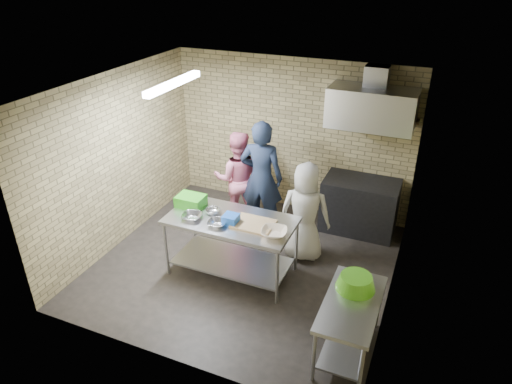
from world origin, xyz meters
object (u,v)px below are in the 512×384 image
(woman_pink, at_px, (237,178))
(woman_white, at_px, (305,212))
(blue_tub, at_px, (231,219))
(prep_table, at_px, (232,246))
(green_basin, at_px, (356,282))
(bottle_green, at_px, (403,114))
(stove, at_px, (359,206))
(man_navy, at_px, (261,178))
(side_counter, at_px, (349,327))
(green_crate, at_px, (191,201))

(woman_pink, distance_m, woman_white, 1.49)
(blue_tub, distance_m, woman_pink, 1.58)
(prep_table, distance_m, blue_tub, 0.52)
(blue_tub, distance_m, green_basin, 1.90)
(green_basin, relative_size, bottle_green, 3.07)
(bottle_green, distance_m, woman_pink, 2.81)
(stove, height_order, man_navy, man_navy)
(prep_table, relative_size, bottle_green, 11.92)
(stove, bearing_deg, prep_table, -127.58)
(green_basin, bearing_deg, bottle_green, 89.58)
(prep_table, bearing_deg, side_counter, -24.59)
(green_crate, bearing_deg, stove, 39.36)
(side_counter, bearing_deg, man_navy, 132.75)
(bottle_green, relative_size, man_navy, 0.08)
(green_basin, distance_m, man_navy, 2.68)
(side_counter, distance_m, green_basin, 0.52)
(blue_tub, height_order, woman_pink, woman_pink)
(green_crate, relative_size, woman_white, 0.26)
(green_basin, xyz_separation_m, bottle_green, (0.02, 2.74, 1.18))
(prep_table, relative_size, man_navy, 0.93)
(green_crate, distance_m, man_navy, 1.29)
(man_navy, bearing_deg, green_basin, 128.52)
(prep_table, height_order, bottle_green, bottle_green)
(green_crate, xyz_separation_m, woman_pink, (0.17, 1.24, -0.16))
(blue_tub, height_order, bottle_green, bottle_green)
(prep_table, bearing_deg, green_crate, 170.27)
(stove, relative_size, woman_pink, 0.74)
(side_counter, xyz_separation_m, woman_white, (-1.06, 1.65, 0.40))
(woman_pink, bearing_deg, side_counter, 113.25)
(side_counter, bearing_deg, woman_white, 122.81)
(side_counter, height_order, green_basin, green_basin)
(prep_table, bearing_deg, woman_white, 43.02)
(prep_table, xyz_separation_m, bottle_green, (1.90, 2.12, 1.57))
(woman_pink, bearing_deg, bottle_green, 173.12)
(blue_tub, xyz_separation_m, bottle_green, (1.85, 2.22, 1.06))
(prep_table, bearing_deg, bottle_green, 48.19)
(green_crate, height_order, green_basin, green_crate)
(stove, distance_m, blue_tub, 2.48)
(bottle_green, bearing_deg, stove, -151.93)
(man_navy, bearing_deg, prep_table, 84.69)
(prep_table, bearing_deg, blue_tub, -63.43)
(green_crate, distance_m, woman_pink, 1.26)
(side_counter, relative_size, green_basin, 2.61)
(bottle_green, xyz_separation_m, woman_white, (-1.06, -1.34, -1.24))
(green_crate, distance_m, green_basin, 2.68)
(green_crate, xyz_separation_m, woman_white, (1.54, 0.66, -0.20))
(prep_table, height_order, blue_tub, blue_tub)
(woman_white, bearing_deg, man_navy, -35.32)
(stove, bearing_deg, blue_tub, -125.20)
(stove, xyz_separation_m, woman_pink, (-1.98, -0.52, 0.37))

